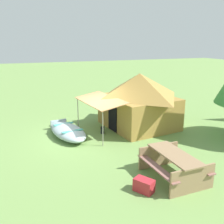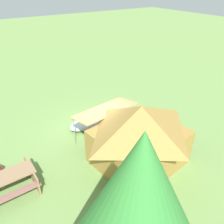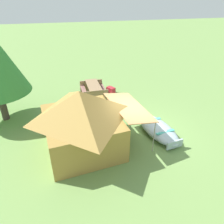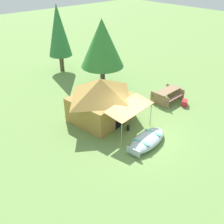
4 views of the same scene
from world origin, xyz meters
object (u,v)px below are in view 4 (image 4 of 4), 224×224
at_px(canvas_cabin_tent, 101,99).
at_px(picnic_table, 168,94).
at_px(beached_rowboat, 147,140).
at_px(cooler_box, 185,103).
at_px(pine_tree_back_left, 102,43).
at_px(fuel_can, 128,128).
at_px(pine_tree_back_right, 58,31).

xyz_separation_m(canvas_cabin_tent, picnic_table, (4.72, -1.19, -0.83)).
xyz_separation_m(beached_rowboat, cooler_box, (4.90, 1.08, -0.06)).
height_order(cooler_box, pine_tree_back_left, pine_tree_back_left).
height_order(canvas_cabin_tent, cooler_box, canvas_cabin_tent).
bearing_deg(cooler_box, fuel_can, 174.79).
relative_size(beached_rowboat, picnic_table, 1.46).
height_order(canvas_cabin_tent, fuel_can, canvas_cabin_tent).
height_order(beached_rowboat, pine_tree_back_right, pine_tree_back_right).
height_order(cooler_box, fuel_can, cooler_box).
bearing_deg(pine_tree_back_right, picnic_table, -76.63).
bearing_deg(picnic_table, canvas_cabin_tent, 165.83).
bearing_deg(pine_tree_back_left, pine_tree_back_right, 98.18).
distance_m(picnic_table, pine_tree_back_right, 10.00).
xyz_separation_m(pine_tree_back_left, pine_tree_back_right, (-0.65, 4.53, 0.18)).
bearing_deg(fuel_can, pine_tree_back_left, 62.77).
distance_m(fuel_can, pine_tree_back_right, 10.78).
xyz_separation_m(beached_rowboat, pine_tree_back_left, (3.02, 7.04, 2.92)).
height_order(canvas_cabin_tent, pine_tree_back_left, pine_tree_back_left).
bearing_deg(fuel_can, picnic_table, 9.41).
xyz_separation_m(picnic_table, pine_tree_back_left, (-1.57, 4.80, 2.67)).
bearing_deg(fuel_can, pine_tree_back_right, 77.71).
bearing_deg(pine_tree_back_left, picnic_table, -71.91).
xyz_separation_m(cooler_box, pine_tree_back_left, (-1.88, 5.96, 2.98)).
bearing_deg(cooler_box, picnic_table, 105.24).
bearing_deg(beached_rowboat, pine_tree_back_left, 66.81).
bearing_deg(fuel_can, beached_rowboat, -96.49).
bearing_deg(picnic_table, beached_rowboat, -153.89).
bearing_deg(pine_tree_back_right, fuel_can, -102.29).
xyz_separation_m(cooler_box, pine_tree_back_right, (-2.54, 10.49, 3.16)).
height_order(beached_rowboat, canvas_cabin_tent, canvas_cabin_tent).
distance_m(picnic_table, fuel_can, 4.48).
xyz_separation_m(beached_rowboat, canvas_cabin_tent, (-0.14, 3.44, 1.08)).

